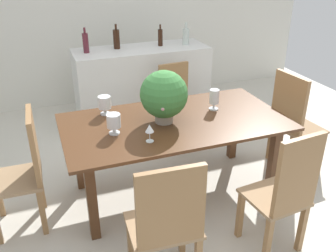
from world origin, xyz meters
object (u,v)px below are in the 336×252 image
Objects in this scene: chair_head_end at (26,167)px; crystal_vase_center_near at (105,103)px; chair_far_right at (177,99)px; wine_bottle_tall at (186,36)px; chair_near_left at (167,222)px; wine_bottle_amber at (116,39)px; flower_centerpiece at (164,95)px; crystal_vase_left at (114,122)px; wine_bottle_dark at (160,37)px; wine_bottle_clear at (86,43)px; dining_table at (175,131)px; crystal_vase_right at (214,98)px; kitchen_counter at (142,85)px; chair_near_right at (285,191)px; chair_foot_end at (292,118)px; wine_glass at (150,129)px.

crystal_vase_center_near is at bearing 117.25° from chair_head_end.
wine_bottle_tall reaches higher than chair_far_right.
chair_head_end is at bearing -47.09° from chair_near_left.
wine_bottle_amber is at bearing 71.95° from crystal_vase_center_near.
crystal_vase_left is (-0.47, -0.07, -0.14)m from flower_centerpiece.
wine_bottle_clear reaches higher than wine_bottle_dark.
chair_near_left is at bearing 40.66° from chair_head_end.
chair_head_end is at bearing 175.64° from crystal_vase_left.
crystal_vase_right reaches higher than dining_table.
flower_centerpiece reaches higher than chair_head_end.
kitchen_counter is at bearing 104.55° from chair_far_right.
chair_near_right is 5.99× the size of crystal_vase_center_near.
flower_centerpiece is 0.59m from crystal_vase_center_near.
wine_bottle_clear is at bearing 119.90° from crystal_vase_right.
chair_near_right is 1.03× the size of chair_head_end.
crystal_vase_center_near is at bearing -151.30° from chair_far_right.
chair_foot_end is 5.27× the size of crystal_vase_right.
chair_near_left is at bearing -108.64° from wine_bottle_dark.
wine_bottle_tall is at bearing -103.11° from chair_near_right.
wine_bottle_tall reaches higher than wine_bottle_dark.
chair_near_left reaches higher than kitchen_counter.
flower_centerpiece is 1.73× the size of wine_bottle_dark.
chair_near_right is at bearing 61.00° from chair_head_end.
kitchen_counter is at bearing 83.21° from dining_table.
dining_table is 1.30m from chair_head_end.
wine_bottle_amber reaches higher than kitchen_counter.
crystal_vase_center_near reaches higher than chair_far_right.
wine_bottle_amber is (0.48, 1.84, 0.25)m from crystal_vase_left.
wine_bottle_clear is at bearing 94.40° from wine_glass.
kitchen_counter is (-0.26, 2.72, -0.07)m from chair_near_right.
chair_foot_end is (0.84, 1.02, 0.01)m from chair_near_right.
chair_near_right is at bearing -78.99° from wine_bottle_amber.
chair_near_left is 2.80m from wine_bottle_clear.
wine_bottle_tall reaches higher than chair_foot_end.
crystal_vase_left is at bearing -104.46° from wine_bottle_amber.
flower_centerpiece is 1.82m from wine_bottle_dark.
dining_table is at bearing 5.90° from crystal_vase_left.
wine_bottle_tall is at bearing 51.60° from crystal_vase_left.
chair_near_left is 3.33× the size of wine_bottle_amber.
wine_bottle_clear reaches higher than chair_far_right.
chair_foot_end is at bearing -146.23° from chair_near_left.
crystal_vase_left is at bearing -80.04° from chair_near_left.
flower_centerpiece reaches higher than chair_foot_end.
wine_glass is at bearing -138.38° from dining_table.
wine_bottle_clear is (0.07, 1.36, 0.25)m from crystal_vase_center_near.
chair_near_right reaches higher than crystal_vase_right.
chair_head_end is 1.98m from wine_bottle_clear.
chair_near_left is 3.35× the size of wine_bottle_clear.
wine_bottle_dark is (0.04, 1.63, 0.22)m from crystal_vase_right.
crystal_vase_right is at bearing 27.37° from wine_glass.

